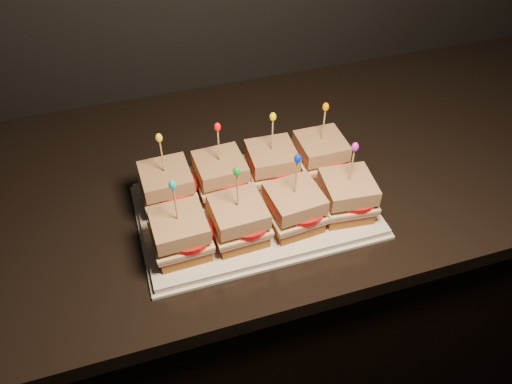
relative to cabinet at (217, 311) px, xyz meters
name	(u,v)px	position (x,y,z in m)	size (l,w,h in m)	color
cabinet	(217,311)	(0.00, 0.00, 0.00)	(2.55, 0.65, 0.90)	black
granite_slab	(204,184)	(0.00, 0.00, 0.47)	(2.59, 0.69, 0.04)	black
platter	(256,210)	(0.07, -0.13, 0.50)	(0.43, 0.26, 0.02)	silver
platter_rim	(256,212)	(0.07, -0.13, 0.49)	(0.44, 0.28, 0.01)	silver
sandwich_0_bread_bot	(169,197)	(-0.08, -0.07, 0.52)	(0.09, 0.09, 0.02)	#633610
sandwich_0_ham	(168,191)	(-0.08, -0.07, 0.53)	(0.09, 0.09, 0.01)	#CD6F63
sandwich_0_cheese	(167,188)	(-0.08, -0.07, 0.54)	(0.10, 0.09, 0.01)	beige
sandwich_0_tomato	(174,186)	(-0.07, -0.07, 0.55)	(0.09, 0.09, 0.01)	red
sandwich_0_bread_top	(166,177)	(-0.08, -0.07, 0.57)	(0.09, 0.09, 0.03)	maroon
sandwich_0_pick	(162,158)	(-0.08, -0.07, 0.61)	(0.00, 0.00, 0.09)	tan
sandwich_0_frill	(159,138)	(-0.08, -0.07, 0.66)	(0.01, 0.01, 0.02)	yellow
sandwich_1_bread_bot	(221,186)	(0.02, -0.07, 0.52)	(0.09, 0.09, 0.02)	#633610
sandwich_1_ham	(221,180)	(0.02, -0.07, 0.53)	(0.09, 0.09, 0.01)	#CD6F63
sandwich_1_cheese	(221,177)	(0.02, -0.07, 0.54)	(0.10, 0.09, 0.01)	beige
sandwich_1_tomato	(227,175)	(0.03, -0.07, 0.55)	(0.09, 0.09, 0.01)	red
sandwich_1_bread_top	(220,166)	(0.02, -0.07, 0.57)	(0.09, 0.09, 0.03)	maroon
sandwich_1_pick	(219,147)	(0.02, -0.07, 0.61)	(0.00, 0.00, 0.09)	tan
sandwich_1_frill	(217,127)	(0.02, -0.07, 0.66)	(0.01, 0.01, 0.02)	red
sandwich_2_bread_bot	(271,175)	(0.12, -0.07, 0.52)	(0.09, 0.09, 0.02)	#633610
sandwich_2_ham	(271,169)	(0.12, -0.07, 0.53)	(0.09, 0.09, 0.01)	#CD6F63
sandwich_2_cheese	(272,167)	(0.12, -0.07, 0.54)	(0.10, 0.09, 0.01)	beige
sandwich_2_tomato	(278,164)	(0.14, -0.07, 0.55)	(0.09, 0.09, 0.01)	red
sandwich_2_bread_top	(272,156)	(0.12, -0.07, 0.57)	(0.09, 0.09, 0.03)	maroon
sandwich_2_pick	(272,137)	(0.12, -0.07, 0.61)	(0.00, 0.00, 0.09)	tan
sandwich_2_frill	(273,117)	(0.12, -0.07, 0.66)	(0.01, 0.01, 0.02)	#FCEF0A
sandwich_3_bread_bot	(319,165)	(0.22, -0.07, 0.52)	(0.09, 0.09, 0.02)	#633610
sandwich_3_ham	(320,159)	(0.22, -0.07, 0.53)	(0.09, 0.09, 0.01)	#CD6F63
sandwich_3_cheese	(320,156)	(0.22, -0.07, 0.54)	(0.10, 0.09, 0.01)	beige
sandwich_3_tomato	(327,154)	(0.24, -0.07, 0.55)	(0.09, 0.09, 0.01)	red
sandwich_3_bread_top	(321,146)	(0.22, -0.07, 0.57)	(0.09, 0.09, 0.03)	maroon
sandwich_3_pick	(323,127)	(0.22, -0.07, 0.61)	(0.00, 0.00, 0.09)	tan
sandwich_3_frill	(326,107)	(0.22, -0.07, 0.66)	(0.01, 0.01, 0.02)	#FD8A00
sandwich_4_bread_bot	(182,245)	(-0.08, -0.19, 0.52)	(0.09, 0.09, 0.02)	#633610
sandwich_4_ham	(181,238)	(-0.08, -0.19, 0.53)	(0.09, 0.09, 0.01)	#CD6F63
sandwich_4_cheese	(180,236)	(-0.08, -0.19, 0.54)	(0.10, 0.09, 0.01)	beige
sandwich_4_tomato	(188,234)	(-0.07, -0.19, 0.55)	(0.09, 0.09, 0.01)	red
sandwich_4_bread_top	(179,225)	(-0.08, -0.19, 0.57)	(0.09, 0.09, 0.03)	maroon
sandwich_4_pick	(176,206)	(-0.08, -0.19, 0.61)	(0.00, 0.00, 0.09)	tan
sandwich_4_frill	(172,185)	(-0.08, -0.19, 0.66)	(0.01, 0.01, 0.02)	#08C1AE
sandwich_5_bread_bot	(239,231)	(0.02, -0.19, 0.52)	(0.09, 0.09, 0.02)	#633610
sandwich_5_ham	(239,225)	(0.02, -0.19, 0.53)	(0.09, 0.09, 0.01)	#CD6F63
sandwich_5_cheese	(239,222)	(0.02, -0.19, 0.54)	(0.10, 0.09, 0.01)	beige
sandwich_5_tomato	(246,220)	(0.03, -0.19, 0.55)	(0.09, 0.09, 0.01)	red
sandwich_5_bread_top	(238,211)	(0.02, -0.19, 0.57)	(0.09, 0.09, 0.03)	maroon
sandwich_5_pick	(238,192)	(0.02, -0.19, 0.61)	(0.00, 0.00, 0.09)	tan
sandwich_5_frill	(237,171)	(0.02, -0.19, 0.66)	(0.01, 0.01, 0.02)	#0FA627
sandwich_6_bread_bot	(293,218)	(0.12, -0.19, 0.52)	(0.09, 0.09, 0.02)	#633610
sandwich_6_ham	(294,212)	(0.12, -0.19, 0.53)	(0.09, 0.09, 0.01)	#CD6F63
sandwich_6_cheese	(294,210)	(0.12, -0.19, 0.54)	(0.10, 0.09, 0.01)	beige
sandwich_6_tomato	(302,207)	(0.14, -0.19, 0.55)	(0.09, 0.09, 0.01)	red
sandwich_6_bread_top	(295,199)	(0.12, -0.19, 0.57)	(0.09, 0.09, 0.03)	maroon
sandwich_6_pick	(296,180)	(0.12, -0.19, 0.61)	(0.00, 0.00, 0.09)	tan
sandwich_6_frill	(298,159)	(0.12, -0.19, 0.66)	(0.01, 0.01, 0.02)	#0328E2
sandwich_7_bread_bot	(345,206)	(0.22, -0.19, 0.52)	(0.09, 0.09, 0.02)	#633610
sandwich_7_ham	(346,200)	(0.22, -0.19, 0.53)	(0.09, 0.09, 0.01)	#CD6F63
sandwich_7_cheese	(346,197)	(0.22, -0.19, 0.54)	(0.10, 0.09, 0.01)	beige
sandwich_7_tomato	(354,195)	(0.24, -0.19, 0.55)	(0.09, 0.09, 0.01)	red
sandwich_7_bread_top	(348,187)	(0.22, -0.19, 0.57)	(0.09, 0.09, 0.03)	maroon
sandwich_7_pick	(352,167)	(0.22, -0.19, 0.61)	(0.00, 0.00, 0.09)	tan
sandwich_7_frill	(355,147)	(0.22, -0.19, 0.66)	(0.01, 0.01, 0.02)	#CB23CE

